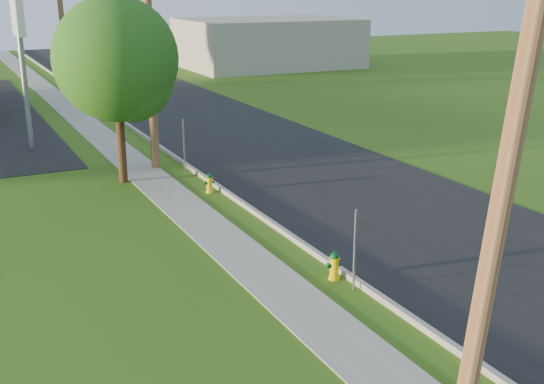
% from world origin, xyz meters
% --- Properties ---
extents(ground_plane, '(140.00, 140.00, 0.00)m').
position_xyz_m(ground_plane, '(0.00, 0.00, 0.00)').
color(ground_plane, '#2E5813').
rests_on(ground_plane, ground).
extents(road, '(8.00, 120.00, 0.02)m').
position_xyz_m(road, '(4.50, 10.00, 0.01)').
color(road, black).
rests_on(road, ground).
extents(curb, '(0.15, 120.00, 0.15)m').
position_xyz_m(curb, '(0.50, 10.00, 0.07)').
color(curb, gray).
rests_on(curb, ground).
extents(sidewalk, '(1.50, 120.00, 0.03)m').
position_xyz_m(sidewalk, '(-1.25, 10.00, 0.01)').
color(sidewalk, gray).
rests_on(sidewalk, ground).
extents(utility_pole_near, '(1.40, 0.32, 9.48)m').
position_xyz_m(utility_pole_near, '(-0.60, -1.00, 4.80)').
color(utility_pole_near, brown).
rests_on(utility_pole_near, ground).
extents(utility_pole_mid, '(1.40, 0.32, 9.80)m').
position_xyz_m(utility_pole_mid, '(-0.60, 17.00, 4.95)').
color(utility_pole_mid, brown).
rests_on(utility_pole_mid, ground).
extents(utility_pole_far, '(1.40, 0.32, 9.50)m').
position_xyz_m(utility_pole_far, '(-0.60, 35.00, 4.80)').
color(utility_pole_far, brown).
rests_on(utility_pole_far, ground).
extents(sign_post_near, '(0.05, 0.04, 2.00)m').
position_xyz_m(sign_post_near, '(0.25, 4.20, 1.00)').
color(sign_post_near, gray).
rests_on(sign_post_near, ground).
extents(sign_post_mid, '(0.05, 0.04, 2.00)m').
position_xyz_m(sign_post_mid, '(0.25, 16.00, 1.00)').
color(sign_post_mid, gray).
rests_on(sign_post_mid, ground).
extents(sign_post_far, '(0.05, 0.04, 2.00)m').
position_xyz_m(sign_post_far, '(0.25, 28.20, 1.00)').
color(sign_post_far, gray).
rests_on(sign_post_far, ground).
extents(price_pylon, '(0.34, 2.04, 6.85)m').
position_xyz_m(price_pylon, '(-4.50, 22.50, 5.43)').
color(price_pylon, gray).
rests_on(price_pylon, ground).
extents(distant_building, '(14.00, 10.00, 4.00)m').
position_xyz_m(distant_building, '(18.00, 45.00, 2.00)').
color(distant_building, gray).
rests_on(distant_building, ground).
extents(tree_verge, '(4.33, 4.33, 6.56)m').
position_xyz_m(tree_verge, '(-2.14, 15.53, 4.22)').
color(tree_verge, '#331F11').
rests_on(tree_verge, ground).
extents(hydrant_near, '(0.38, 0.34, 0.73)m').
position_xyz_m(hydrant_near, '(0.17, 4.94, 0.36)').
color(hydrant_near, '#F0C100').
rests_on(hydrant_near, ground).
extents(hydrant_mid, '(0.36, 0.32, 0.71)m').
position_xyz_m(hydrant_mid, '(0.07, 12.96, 0.35)').
color(hydrant_mid, yellow).
rests_on(hydrant_mid, ground).
extents(hydrant_far, '(0.38, 0.34, 0.73)m').
position_xyz_m(hydrant_far, '(0.20, 27.82, 0.36)').
color(hydrant_far, '#DBBD03').
rests_on(hydrant_far, ground).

